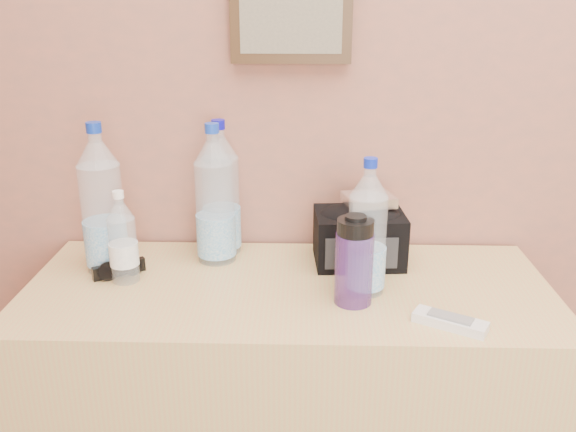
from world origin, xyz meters
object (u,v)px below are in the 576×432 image
object	(u,v)px
dresser	(288,420)
pet_large_b	(215,202)
pet_large_d	(367,234)
pet_small	(123,242)
toiletry_bag	(359,234)
pet_large_a	(102,207)
ac_remote	(450,322)
foil_packet	(369,200)
nalgene_bottle	(354,260)
pet_large_c	(221,195)
sunglasses	(119,269)

from	to	relation	value
dresser	pet_large_b	world-z (taller)	pet_large_b
pet_large_d	pet_small	distance (m)	0.58
toiletry_bag	pet_large_b	bearing A→B (deg)	175.41
pet_large_a	ac_remote	world-z (taller)	pet_large_a
dresser	foil_packet	distance (m)	0.61
pet_large_d	nalgene_bottle	xyz separation A→B (m)	(-0.03, -0.06, -0.04)
pet_large_d	foil_packet	bearing A→B (deg)	83.69
pet_large_c	nalgene_bottle	size ratio (longest dim) A/B	1.72
foil_packet	pet_large_c	bearing A→B (deg)	173.21
toiletry_bag	pet_large_c	bearing A→B (deg)	166.29
nalgene_bottle	dresser	bearing A→B (deg)	152.48
pet_large_c	pet_small	bearing A→B (deg)	-138.19
pet_large_a	sunglasses	world-z (taller)	pet_large_a
pet_large_c	pet_large_d	xyz separation A→B (m)	(0.36, -0.23, -0.02)
dresser	ac_remote	xyz separation A→B (m)	(0.34, -0.18, 0.40)
dresser	pet_large_b	xyz separation A→B (m)	(-0.19, 0.15, 0.55)
dresser	sunglasses	world-z (taller)	sunglasses
foil_packet	toiletry_bag	bearing A→B (deg)	-142.49
pet_large_d	toiletry_bag	bearing A→B (deg)	90.78
foil_packet	pet_large_d	bearing A→B (deg)	-96.31
ac_remote	dresser	bearing A→B (deg)	-178.24
pet_large_b	sunglasses	size ratio (longest dim) A/B	2.78
pet_large_b	ac_remote	bearing A→B (deg)	-31.64
dresser	foil_packet	xyz separation A→B (m)	(0.20, 0.16, 0.56)
toiletry_bag	sunglasses	bearing A→B (deg)	-174.42
dresser	nalgene_bottle	xyz separation A→B (m)	(0.15, -0.08, 0.49)
pet_large_d	sunglasses	xyz separation A→B (m)	(-0.60, 0.07, -0.12)
dresser	nalgene_bottle	world-z (taller)	nalgene_bottle
foil_packet	ac_remote	bearing A→B (deg)	-67.18
pet_large_a	foil_packet	xyz separation A→B (m)	(0.66, 0.08, -0.00)
pet_large_c	toiletry_bag	world-z (taller)	pet_large_c
pet_large_b	pet_large_c	size ratio (longest dim) A/B	1.01
pet_large_d	sunglasses	bearing A→B (deg)	173.73
dresser	sunglasses	bearing A→B (deg)	173.82
pet_large_b	sunglasses	distance (m)	0.29
pet_large_a	foil_packet	world-z (taller)	pet_large_a
pet_large_a	pet_large_c	distance (m)	0.30
dresser	foil_packet	bearing A→B (deg)	38.89
pet_small	toiletry_bag	distance (m)	0.59
pet_small	pet_large_c	bearing A→B (deg)	41.81
pet_small	nalgene_bottle	xyz separation A→B (m)	(0.54, -0.10, 0.00)
pet_large_b	nalgene_bottle	distance (m)	0.41
dresser	pet_large_c	size ratio (longest dim) A/B	3.51
dresser	pet_large_b	bearing A→B (deg)	141.87
dresser	pet_large_a	world-z (taller)	pet_large_a
pet_small	sunglasses	distance (m)	0.09
foil_packet	pet_small	bearing A→B (deg)	-166.43
sunglasses	pet_large_b	bearing A→B (deg)	-8.55
pet_large_a	pet_large_b	xyz separation A→B (m)	(0.27, 0.07, -0.01)
pet_large_d	toiletry_bag	world-z (taller)	pet_large_d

